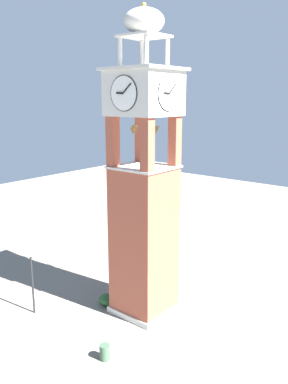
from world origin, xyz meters
The scene contains 6 objects.
ground centered at (0.00, 0.00, 0.00)m, with size 80.00×80.00×0.00m, color gray.
clock_tower centered at (0.00, 0.00, 7.23)m, with size 3.62×3.62×17.58m.
park_bench centered at (3.63, -3.85, 0.48)m, with size 1.02×1.65×0.95m.
lamp_post centered at (4.98, 4.49, 2.76)m, with size 0.36×0.36×3.99m.
trash_bin centered at (-1.50, 4.92, 0.40)m, with size 0.52×0.52×0.80m, color #38513D.
shrub_near_entry centered at (2.23, 0.93, 0.33)m, with size 1.10×1.10×0.66m, color #28562D.
Camera 1 is at (-14.12, 17.16, 12.80)m, focal length 37.23 mm.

